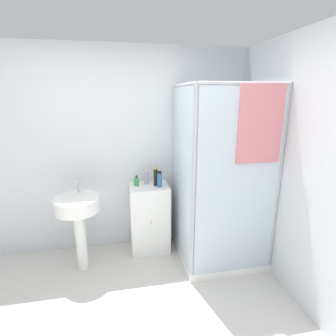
% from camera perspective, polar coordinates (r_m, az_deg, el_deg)
% --- Properties ---
extents(wall_back, '(6.40, 0.06, 2.50)m').
position_cam_1_polar(wall_back, '(3.31, -11.59, 3.36)').
color(wall_back, silver).
rests_on(wall_back, ground_plane).
extents(shower_enclosure, '(0.94, 0.97, 2.05)m').
position_cam_1_polar(shower_enclosure, '(3.17, 10.62, -10.10)').
color(shower_enclosure, white).
rests_on(shower_enclosure, ground_plane).
extents(vanity_cabinet, '(0.48, 0.42, 0.87)m').
position_cam_1_polar(vanity_cabinet, '(3.38, -4.07, -10.80)').
color(vanity_cabinet, white).
rests_on(vanity_cabinet, ground_plane).
extents(sink, '(0.49, 0.49, 1.01)m').
position_cam_1_polar(sink, '(3.06, -18.97, -9.20)').
color(sink, white).
rests_on(sink, ground_plane).
extents(soap_dispenser, '(0.06, 0.06, 0.13)m').
position_cam_1_polar(soap_dispenser, '(3.20, -6.87, -2.92)').
color(soap_dispenser, green).
rests_on(soap_dispenser, vanity_cabinet).
extents(shampoo_bottle_tall_black, '(0.05, 0.05, 0.23)m').
position_cam_1_polar(shampoo_bottle_tall_black, '(3.17, -2.72, -1.91)').
color(shampoo_bottle_tall_black, black).
rests_on(shampoo_bottle_tall_black, vanity_cabinet).
extents(shampoo_bottle_blue, '(0.06, 0.06, 0.20)m').
position_cam_1_polar(shampoo_bottle_blue, '(3.13, -1.87, -2.49)').
color(shampoo_bottle_blue, '#2D66A3').
rests_on(shampoo_bottle_blue, vanity_cabinet).
extents(lotion_bottle_white, '(0.05, 0.05, 0.18)m').
position_cam_1_polar(lotion_bottle_white, '(3.25, -4.74, -2.18)').
color(lotion_bottle_white, '#B299C6').
rests_on(lotion_bottle_white, vanity_cabinet).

